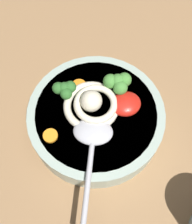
# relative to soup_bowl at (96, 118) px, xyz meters

# --- Properties ---
(table_slab) EXTENTS (1.23, 1.23, 0.04)m
(table_slab) POSITION_rel_soup_bowl_xyz_m (0.02, -0.03, -0.04)
(table_slab) COLOR #936D47
(table_slab) RESTS_ON ground
(soup_bowl) EXTENTS (0.22, 0.22, 0.05)m
(soup_bowl) POSITION_rel_soup_bowl_xyz_m (0.00, 0.00, 0.00)
(soup_bowl) COLOR #9EB2A3
(soup_bowl) RESTS_ON table_slab
(noodle_pile) EXTENTS (0.10, 0.10, 0.04)m
(noodle_pile) POSITION_rel_soup_bowl_xyz_m (-0.00, 0.01, 0.03)
(noodle_pile) COLOR beige
(noodle_pile) RESTS_ON soup_bowl
(soup_spoon) EXTENTS (0.10, 0.17, 0.02)m
(soup_spoon) POSITION_rel_soup_bowl_xyz_m (-0.02, -0.05, 0.03)
(soup_spoon) COLOR #B7B7BC
(soup_spoon) RESTS_ON soup_bowl
(chili_sauce_dollop) EXTENTS (0.05, 0.04, 0.02)m
(chili_sauce_dollop) POSITION_rel_soup_bowl_xyz_m (0.05, -0.01, 0.03)
(chili_sauce_dollop) COLOR red
(chili_sauce_dollop) RESTS_ON soup_bowl
(broccoli_floret_near_spoon) EXTENTS (0.04, 0.03, 0.03)m
(broccoli_floret_near_spoon) POSITION_rel_soup_bowl_xyz_m (-0.04, 0.05, 0.04)
(broccoli_floret_near_spoon) COLOR #7A9E60
(broccoli_floret_near_spoon) RESTS_ON soup_bowl
(broccoli_floret_rear) EXTENTS (0.05, 0.04, 0.04)m
(broccoli_floret_rear) POSITION_rel_soup_bowl_xyz_m (0.05, 0.03, 0.05)
(broccoli_floret_rear) COLOR #7A9E60
(broccoli_floret_rear) RESTS_ON soup_bowl
(carrot_slice_beside_chili) EXTENTS (0.02, 0.02, 0.00)m
(carrot_slice_beside_chili) POSITION_rel_soup_bowl_xyz_m (-0.01, 0.05, 0.03)
(carrot_slice_beside_chili) COLOR orange
(carrot_slice_beside_chili) RESTS_ON soup_bowl
(carrot_slice_left) EXTENTS (0.02, 0.02, 0.00)m
(carrot_slice_left) POSITION_rel_soup_bowl_xyz_m (-0.08, -0.02, 0.03)
(carrot_slice_left) COLOR orange
(carrot_slice_left) RESTS_ON soup_bowl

